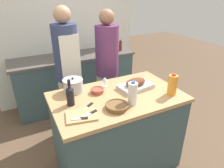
{
  "coord_description": "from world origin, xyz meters",
  "views": [
    {
      "loc": [
        -0.87,
        -1.6,
        1.94
      ],
      "look_at": [
        0.0,
        0.12,
        1.0
      ],
      "focal_mm": 32.0,
      "sensor_mm": 36.0,
      "label": 1
    }
  ],
  "objects_px": {
    "wicker_basket": "(117,106)",
    "person_cook_guest": "(107,65)",
    "roasting_pan": "(136,85)",
    "wine_glass_left": "(105,80)",
    "milk_jug": "(133,93)",
    "condiment_bottle_tall": "(120,46)",
    "wine_bottle_green": "(70,95)",
    "knife_chef": "(86,108)",
    "stand_mixer": "(68,50)",
    "mixing_bowl": "(97,90)",
    "stock_pot": "(73,85)",
    "knife_paring": "(80,119)",
    "knife_bread": "(89,114)",
    "condiment_bottle_short": "(106,44)",
    "person_cook_aproned": "(68,69)",
    "cutting_board": "(82,116)",
    "juice_jug": "(172,85)"
  },
  "relations": [
    {
      "from": "wicker_basket",
      "to": "knife_bread",
      "type": "distance_m",
      "value": 0.27
    },
    {
      "from": "cutting_board",
      "to": "mixing_bowl",
      "type": "bearing_deg",
      "value": 49.28
    },
    {
      "from": "knife_paring",
      "to": "stand_mixer",
      "type": "distance_m",
      "value": 1.75
    },
    {
      "from": "roasting_pan",
      "to": "person_cook_guest",
      "type": "relative_size",
      "value": 0.23
    },
    {
      "from": "roasting_pan",
      "to": "wine_glass_left",
      "type": "relative_size",
      "value": 3.41
    },
    {
      "from": "knife_chef",
      "to": "person_cook_aproned",
      "type": "distance_m",
      "value": 0.9
    },
    {
      "from": "person_cook_guest",
      "to": "milk_jug",
      "type": "bearing_deg",
      "value": -119.68
    },
    {
      "from": "roasting_pan",
      "to": "cutting_board",
      "type": "distance_m",
      "value": 0.75
    },
    {
      "from": "juice_jug",
      "to": "knife_bread",
      "type": "relative_size",
      "value": 1.32
    },
    {
      "from": "cutting_board",
      "to": "condiment_bottle_tall",
      "type": "bearing_deg",
      "value": 51.74
    },
    {
      "from": "cutting_board",
      "to": "stock_pot",
      "type": "distance_m",
      "value": 0.49
    },
    {
      "from": "mixing_bowl",
      "to": "wine_glass_left",
      "type": "height_order",
      "value": "wine_glass_left"
    },
    {
      "from": "wine_glass_left",
      "to": "knife_paring",
      "type": "relative_size",
      "value": 0.82
    },
    {
      "from": "wicker_basket",
      "to": "knife_paring",
      "type": "relative_size",
      "value": 1.54
    },
    {
      "from": "mixing_bowl",
      "to": "juice_jug",
      "type": "height_order",
      "value": "juice_jug"
    },
    {
      "from": "cutting_board",
      "to": "person_cook_aproned",
      "type": "xyz_separation_m",
      "value": [
        0.16,
        1.0,
        0.06
      ]
    },
    {
      "from": "wine_bottle_green",
      "to": "knife_bread",
      "type": "distance_m",
      "value": 0.28
    },
    {
      "from": "wine_bottle_green",
      "to": "person_cook_guest",
      "type": "height_order",
      "value": "person_cook_guest"
    },
    {
      "from": "roasting_pan",
      "to": "condiment_bottle_tall",
      "type": "height_order",
      "value": "condiment_bottle_tall"
    },
    {
      "from": "wine_glass_left",
      "to": "condiment_bottle_tall",
      "type": "relative_size",
      "value": 0.6
    },
    {
      "from": "milk_jug",
      "to": "knife_paring",
      "type": "relative_size",
      "value": 1.67
    },
    {
      "from": "knife_chef",
      "to": "stand_mixer",
      "type": "distance_m",
      "value": 1.57
    },
    {
      "from": "juice_jug",
      "to": "condiment_bottle_tall",
      "type": "bearing_deg",
      "value": 79.25
    },
    {
      "from": "wine_glass_left",
      "to": "condiment_bottle_tall",
      "type": "xyz_separation_m",
      "value": [
        0.87,
        1.2,
        -0.01
      ]
    },
    {
      "from": "wicker_basket",
      "to": "person_cook_guest",
      "type": "distance_m",
      "value": 1.07
    },
    {
      "from": "wine_bottle_green",
      "to": "person_cook_guest",
      "type": "xyz_separation_m",
      "value": [
        0.74,
        0.75,
        -0.08
      ]
    },
    {
      "from": "wine_glass_left",
      "to": "stand_mixer",
      "type": "distance_m",
      "value": 1.21
    },
    {
      "from": "wicker_basket",
      "to": "stock_pot",
      "type": "relative_size",
      "value": 1.02
    },
    {
      "from": "wine_bottle_green",
      "to": "knife_chef",
      "type": "relative_size",
      "value": 1.35
    },
    {
      "from": "condiment_bottle_short",
      "to": "person_cook_aproned",
      "type": "distance_m",
      "value": 1.29
    },
    {
      "from": "wine_bottle_green",
      "to": "condiment_bottle_short",
      "type": "relative_size",
      "value": 1.38
    },
    {
      "from": "condiment_bottle_short",
      "to": "wine_glass_left",
      "type": "bearing_deg",
      "value": -115.92
    },
    {
      "from": "mixing_bowl",
      "to": "stand_mixer",
      "type": "relative_size",
      "value": 0.45
    },
    {
      "from": "stand_mixer",
      "to": "condiment_bottle_tall",
      "type": "bearing_deg",
      "value": -0.42
    },
    {
      "from": "roasting_pan",
      "to": "wine_glass_left",
      "type": "height_order",
      "value": "roasting_pan"
    },
    {
      "from": "roasting_pan",
      "to": "wicker_basket",
      "type": "bearing_deg",
      "value": -144.64
    },
    {
      "from": "knife_paring",
      "to": "condiment_bottle_tall",
      "type": "bearing_deg",
      "value": 51.99
    },
    {
      "from": "stock_pot",
      "to": "milk_jug",
      "type": "bearing_deg",
      "value": -49.16
    },
    {
      "from": "mixing_bowl",
      "to": "stock_pot",
      "type": "bearing_deg",
      "value": 147.09
    },
    {
      "from": "wicker_basket",
      "to": "knife_paring",
      "type": "xyz_separation_m",
      "value": [
        -0.37,
        -0.03,
        -0.01
      ]
    },
    {
      "from": "cutting_board",
      "to": "knife_paring",
      "type": "height_order",
      "value": "knife_paring"
    },
    {
      "from": "milk_jug",
      "to": "condiment_bottle_tall",
      "type": "xyz_separation_m",
      "value": [
        0.79,
        1.66,
        -0.04
      ]
    },
    {
      "from": "milk_jug",
      "to": "condiment_bottle_tall",
      "type": "relative_size",
      "value": 1.22
    },
    {
      "from": "mixing_bowl",
      "to": "knife_paring",
      "type": "height_order",
      "value": "mixing_bowl"
    },
    {
      "from": "knife_chef",
      "to": "condiment_bottle_short",
      "type": "distance_m",
      "value": 2.04
    },
    {
      "from": "stock_pot",
      "to": "condiment_bottle_tall",
      "type": "xyz_separation_m",
      "value": [
        1.22,
        1.16,
        0.0
      ]
    },
    {
      "from": "wicker_basket",
      "to": "stand_mixer",
      "type": "distance_m",
      "value": 1.68
    },
    {
      "from": "wicker_basket",
      "to": "mixing_bowl",
      "type": "relative_size",
      "value": 1.5
    },
    {
      "from": "condiment_bottle_short",
      "to": "knife_bread",
      "type": "bearing_deg",
      "value": -119.21
    },
    {
      "from": "wine_glass_left",
      "to": "stand_mixer",
      "type": "bearing_deg",
      "value": 93.79
    }
  ]
}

